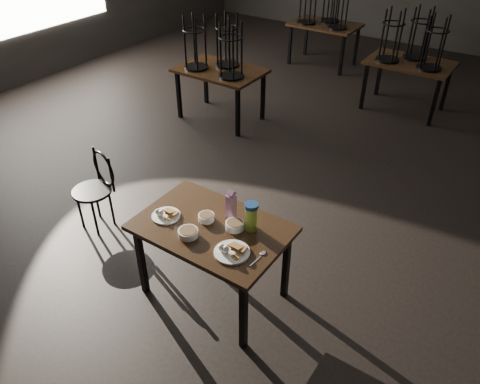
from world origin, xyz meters
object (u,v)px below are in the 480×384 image
Objects in this scene: water_bottle at (251,216)px; bentwood_chair at (97,184)px; juice_carton at (231,205)px; main_table at (212,234)px.

water_bottle is 0.29× the size of bentwood_chair.
juice_carton is at bearing 14.48° from bentwood_chair.
bentwood_chair is (-1.82, -0.02, -0.39)m from water_bottle.
juice_carton reaches higher than water_bottle.
juice_carton reaches higher than bentwood_chair.
water_bottle reaches higher than bentwood_chair.
juice_carton reaches higher than main_table.
bentwood_chair is (-1.54, 0.14, -0.18)m from main_table.
main_table is 1.46× the size of bentwood_chair.
bentwood_chair reaches higher than main_table.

